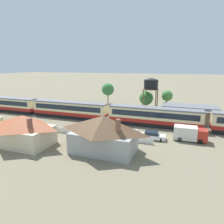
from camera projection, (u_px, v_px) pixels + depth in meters
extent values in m
plane|color=#7A7056|center=(181.00, 129.00, 40.99)|extent=(600.00, 600.00, 0.00)
cube|color=#AD1E19|center=(154.00, 120.00, 42.73)|extent=(19.53, 3.03, 0.80)
cube|color=beige|center=(154.00, 114.00, 42.40)|extent=(19.53, 3.03, 2.12)
cube|color=#192330|center=(154.00, 113.00, 42.38)|extent=(17.96, 3.07, 1.18)
cube|color=slate|center=(154.00, 108.00, 42.13)|extent=(19.53, 2.85, 0.30)
cube|color=black|center=(154.00, 124.00, 42.92)|extent=(18.75, 2.61, 0.88)
cylinder|color=black|center=(185.00, 128.00, 40.11)|extent=(0.90, 0.18, 0.90)
cylinder|color=black|center=(185.00, 126.00, 41.43)|extent=(0.90, 0.18, 0.90)
cylinder|color=black|center=(124.00, 122.00, 44.41)|extent=(0.90, 0.18, 0.90)
cylinder|color=black|center=(126.00, 121.00, 45.73)|extent=(0.90, 0.18, 0.90)
cube|color=#AD1E19|center=(70.00, 113.00, 49.65)|extent=(19.53, 3.03, 0.80)
cube|color=beige|center=(70.00, 107.00, 49.32)|extent=(19.53, 3.03, 2.12)
cube|color=#192330|center=(70.00, 107.00, 49.29)|extent=(17.96, 3.07, 1.18)
cube|color=slate|center=(69.00, 102.00, 49.04)|extent=(19.53, 2.85, 0.30)
cube|color=black|center=(70.00, 116.00, 49.84)|extent=(18.75, 2.61, 0.88)
cylinder|color=black|center=(92.00, 119.00, 47.03)|extent=(0.90, 0.18, 0.90)
cylinder|color=black|center=(95.00, 118.00, 48.34)|extent=(0.90, 0.18, 0.90)
cylinder|color=black|center=(47.00, 115.00, 51.33)|extent=(0.90, 0.18, 0.90)
cylinder|color=black|center=(50.00, 113.00, 52.64)|extent=(0.90, 0.18, 0.90)
cube|color=#AD1E19|center=(6.00, 107.00, 56.56)|extent=(19.53, 3.03, 0.80)
cube|color=beige|center=(6.00, 102.00, 56.23)|extent=(19.53, 3.03, 2.12)
cube|color=#192330|center=(6.00, 102.00, 56.21)|extent=(17.96, 3.07, 1.18)
cube|color=slate|center=(5.00, 98.00, 55.96)|extent=(19.53, 2.85, 0.30)
cube|color=black|center=(7.00, 110.00, 56.75)|extent=(18.75, 2.61, 0.88)
cylinder|color=black|center=(23.00, 112.00, 53.95)|extent=(0.90, 0.18, 0.90)
cylinder|color=black|center=(27.00, 111.00, 55.26)|extent=(0.90, 0.18, 0.90)
cube|color=#665B51|center=(141.00, 125.00, 43.94)|extent=(140.73, 3.60, 0.01)
cube|color=#4C4238|center=(140.00, 126.00, 43.28)|extent=(140.73, 0.12, 0.04)
cube|color=#4C4238|center=(142.00, 124.00, 44.59)|extent=(140.73, 0.12, 0.04)
cube|color=#BCB293|center=(189.00, 113.00, 47.16)|extent=(11.43, 5.03, 3.41)
cube|color=slate|center=(190.00, 106.00, 46.75)|extent=(12.34, 5.44, 0.20)
cube|color=slate|center=(190.00, 111.00, 43.83)|extent=(10.97, 1.60, 0.16)
cylinder|color=brown|center=(189.00, 118.00, 43.63)|extent=(0.14, 0.14, 2.93)
cylinder|color=brown|center=(157.00, 101.00, 55.50)|extent=(0.28, 0.28, 6.45)
cylinder|color=brown|center=(145.00, 100.00, 56.62)|extent=(0.28, 0.28, 6.45)
cylinder|color=brown|center=(156.00, 103.00, 52.44)|extent=(0.28, 0.28, 6.45)
cylinder|color=brown|center=(143.00, 102.00, 53.56)|extent=(0.28, 0.28, 6.45)
cube|color=brown|center=(151.00, 89.00, 53.78)|extent=(3.85, 3.85, 0.16)
cylinder|color=black|center=(151.00, 84.00, 53.49)|extent=(3.74, 3.74, 2.44)
cone|color=black|center=(151.00, 79.00, 53.15)|extent=(3.93, 3.93, 0.50)
cube|color=beige|center=(24.00, 136.00, 32.57)|extent=(8.75, 5.71, 3.04)
pyramid|color=#B25633|center=(23.00, 121.00, 32.00)|extent=(9.45, 6.17, 1.96)
cube|color=brown|center=(30.00, 124.00, 30.12)|extent=(0.56, 0.56, 1.77)
cube|color=#9E9E99|center=(104.00, 142.00, 29.93)|extent=(9.36, 5.58, 3.17)
pyramid|color=brown|center=(104.00, 124.00, 29.30)|extent=(10.11, 6.03, 2.44)
cube|color=brown|center=(118.00, 127.00, 27.37)|extent=(0.56, 0.56, 2.20)
cube|color=white|center=(32.00, 126.00, 41.07)|extent=(49.69, 0.06, 1.05)
cube|color=white|center=(152.00, 136.00, 35.31)|extent=(4.68, 2.09, 0.69)
cube|color=#192330|center=(152.00, 133.00, 35.21)|extent=(2.37, 1.71, 0.55)
cylinder|color=black|center=(160.00, 140.00, 34.18)|extent=(0.62, 0.20, 0.62)
cylinder|color=black|center=(161.00, 137.00, 35.72)|extent=(0.62, 0.20, 0.62)
cylinder|color=black|center=(143.00, 138.00, 34.99)|extent=(0.62, 0.20, 0.62)
cylinder|color=black|center=(145.00, 135.00, 36.52)|extent=(0.62, 0.20, 0.62)
cube|color=#B2281E|center=(202.00, 135.00, 33.82)|extent=(1.63, 2.17, 1.97)
cube|color=#192330|center=(208.00, 134.00, 33.45)|extent=(0.03, 1.81, 0.87)
cube|color=silver|center=(185.00, 133.00, 34.69)|extent=(3.81, 2.26, 2.27)
cylinder|color=black|center=(200.00, 142.00, 33.17)|extent=(0.80, 0.26, 0.80)
cylinder|color=black|center=(200.00, 138.00, 35.01)|extent=(0.80, 0.26, 0.80)
cylinder|color=black|center=(180.00, 139.00, 34.26)|extent=(0.80, 0.26, 0.80)
cylinder|color=black|center=(180.00, 135.00, 36.10)|extent=(0.80, 0.26, 0.80)
cylinder|color=#4C3823|center=(108.00, 98.00, 68.60)|extent=(0.28, 0.28, 3.62)
sphere|color=#387538|center=(108.00, 89.00, 67.91)|extent=(4.16, 4.16, 4.16)
cylinder|color=#4C3823|center=(146.00, 106.00, 57.49)|extent=(0.29, 0.29, 2.52)
sphere|color=#387538|center=(146.00, 98.00, 56.94)|extent=(3.94, 3.94, 3.94)
cylinder|color=#4C3823|center=(167.00, 104.00, 58.66)|extent=(0.26, 0.26, 3.24)
sphere|color=#427F3D|center=(167.00, 96.00, 58.08)|extent=(3.17, 3.17, 3.17)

